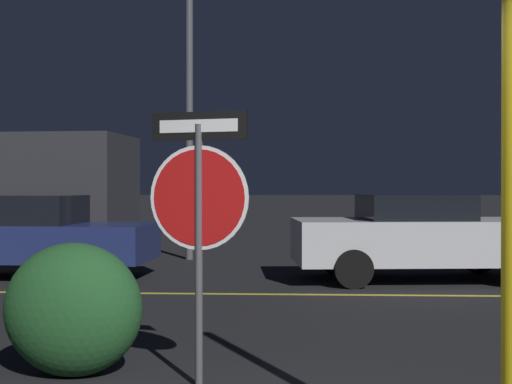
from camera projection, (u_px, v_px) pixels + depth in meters
name	position (u px, v px, depth m)	size (l,w,h in m)	color
road_center_stripe	(270.00, 294.00, 10.31)	(32.45, 0.12, 0.01)	gold
stop_sign	(199.00, 197.00, 5.54)	(0.80, 0.21, 2.14)	#4C4C51
hedge_bush_2	(73.00, 309.00, 5.85)	(1.14, 0.78, 1.10)	#1E4C23
passing_car_1	(16.00, 236.00, 12.26)	(4.91, 2.02, 1.41)	navy
passing_car_2	(420.00, 236.00, 11.87)	(4.42, 2.32, 1.43)	silver
street_lamp	(189.00, 34.00, 15.22)	(0.43, 0.43, 7.72)	#4C4C51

